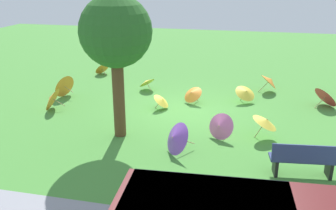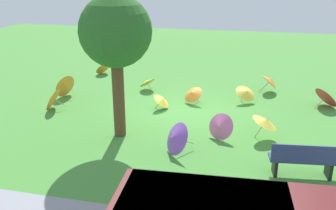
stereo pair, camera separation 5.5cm
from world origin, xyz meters
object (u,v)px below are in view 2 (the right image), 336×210
shade_tree (116,33)px  parasol_yellow_2 (246,92)px  parasol_yellow_1 (147,82)px  parasol_purple_0 (175,138)px  parasol_yellow_0 (162,100)px  parasol_orange_3 (64,85)px  parasol_orange_2 (192,94)px  park_bench (303,160)px  parasol_orange_0 (102,68)px  parasol_yellow_3 (266,121)px  parasol_pink_0 (220,126)px  parasol_orange_1 (270,81)px  parasol_red_0 (327,96)px  parasol_orange_5 (52,98)px

shade_tree → parasol_yellow_2: bearing=-133.3°
parasol_yellow_1 → parasol_purple_0: 5.90m
parasol_yellow_0 → parasol_orange_3: 4.20m
parasol_orange_2 → park_bench: bearing=126.8°
parasol_orange_0 → parasol_yellow_3: size_ratio=1.06×
parasol_pink_0 → parasol_orange_1: (-1.60, -5.05, 0.10)m
shade_tree → parasol_orange_0: shade_tree is taller
parasol_yellow_3 → parasol_orange_0: bearing=-37.4°
parasol_orange_1 → parasol_red_0: bearing=145.5°
parasol_orange_3 → parasol_yellow_2: size_ratio=0.95×
parasol_red_0 → parasol_purple_0: size_ratio=1.10×
parasol_orange_3 → parasol_yellow_2: parasol_orange_3 is taller
shade_tree → parasol_yellow_1: (0.48, -4.59, -2.75)m
parasol_pink_0 → parasol_orange_2: size_ratio=0.94×
parasol_orange_2 → parasol_yellow_2: bearing=-164.8°
parasol_orange_1 → parasol_orange_2: parasol_orange_1 is taller
parasol_yellow_0 → parasol_orange_3: bearing=-6.6°
parasol_orange_0 → parasol_pink_0: parasol_pink_0 is taller
parasol_orange_0 → parasol_orange_2: size_ratio=0.89×
parasol_orange_2 → parasol_orange_0: bearing=-32.8°
parasol_pink_0 → parasol_orange_2: parasol_pink_0 is taller
park_bench → parasol_pink_0: park_bench is taller
parasol_orange_2 → parasol_orange_3: 5.16m
parasol_orange_5 → parasol_red_0: bearing=-165.3°
parasol_orange_0 → parasol_orange_1: bearing=172.0°
parasol_orange_1 → parasol_orange_5: (7.78, 3.93, -0.06)m
park_bench → parasol_orange_2: size_ratio=1.66×
parasol_yellow_0 → parasol_yellow_3: (-3.61, 1.80, 0.23)m
parasol_orange_5 → parasol_orange_1: bearing=-153.2°
parasol_orange_0 → parasol_red_0: bearing=166.0°
parasol_red_0 → parasol_yellow_2: 2.94m
park_bench → shade_tree: 5.97m
park_bench → parasol_purple_0: bearing=-9.0°
parasol_orange_1 → parasol_purple_0: size_ratio=0.96×
parasol_yellow_3 → parasol_orange_3: bearing=-16.3°
parasol_yellow_1 → parasol_orange_3: bearing=28.1°
parasol_red_0 → parasol_orange_5: bearing=14.7°
parasol_yellow_0 → parasol_yellow_1: parasol_yellow_1 is taller
parasol_purple_0 → parasol_yellow_3: 2.88m
parasol_yellow_3 → parasol_orange_2: bearing=-44.9°
parasol_orange_2 → shade_tree: bearing=63.4°
parasol_yellow_0 → parasol_orange_5: parasol_orange_5 is taller
shade_tree → parasol_yellow_2: (-3.66, -3.89, -2.69)m
park_bench → parasol_yellow_2: (1.52, -5.22, -0.05)m
parasol_red_0 → parasol_orange_3: parasol_orange_3 is taller
parasol_pink_0 → parasol_purple_0: size_ratio=0.86×
parasol_red_0 → parasol_yellow_3: parasol_red_0 is taller
parasol_orange_0 → parasol_orange_2: bearing=147.2°
parasol_orange_5 → parasol_yellow_0: bearing=-165.8°
parasol_red_0 → parasol_yellow_3: (2.28, 3.38, 0.14)m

